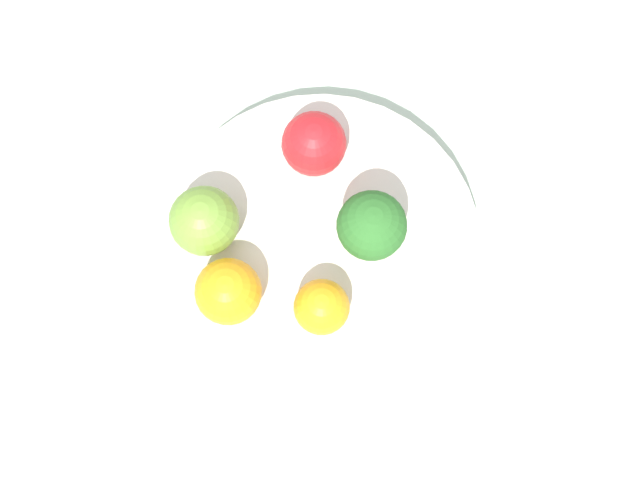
{
  "coord_description": "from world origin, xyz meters",
  "views": [
    {
      "loc": [
        -0.06,
        -0.16,
        0.71
      ],
      "look_at": [
        0.0,
        0.0,
        0.06
      ],
      "focal_mm": 50.0,
      "sensor_mm": 36.0,
      "label": 1
    }
  ],
  "objects_px": {
    "apple_red": "(204,221)",
    "apple_green": "(314,144)",
    "orange_front": "(322,307)",
    "bowl": "(320,249)",
    "orange_back": "(228,292)",
    "broccoli": "(372,227)"
  },
  "relations": [
    {
      "from": "apple_green",
      "to": "orange_back",
      "type": "bearing_deg",
      "value": -139.43
    },
    {
      "from": "apple_red",
      "to": "apple_green",
      "type": "distance_m",
      "value": 0.1
    },
    {
      "from": "orange_back",
      "to": "orange_front",
      "type": "bearing_deg",
      "value": -29.86
    },
    {
      "from": "apple_green",
      "to": "orange_front",
      "type": "xyz_separation_m",
      "value": [
        -0.04,
        -0.12,
        -0.0
      ]
    },
    {
      "from": "bowl",
      "to": "orange_back",
      "type": "distance_m",
      "value": 0.09
    },
    {
      "from": "bowl",
      "to": "apple_red",
      "type": "xyz_separation_m",
      "value": [
        -0.08,
        0.04,
        0.04
      ]
    },
    {
      "from": "broccoli",
      "to": "apple_red",
      "type": "xyz_separation_m",
      "value": [
        -0.11,
        0.05,
        -0.01
      ]
    },
    {
      "from": "bowl",
      "to": "orange_back",
      "type": "xyz_separation_m",
      "value": [
        -0.08,
        -0.02,
        0.04
      ]
    },
    {
      "from": "bowl",
      "to": "broccoli",
      "type": "bearing_deg",
      "value": -18.16
    },
    {
      "from": "apple_red",
      "to": "orange_back",
      "type": "xyz_separation_m",
      "value": [
        -0.0,
        -0.06,
        -0.0
      ]
    },
    {
      "from": "bowl",
      "to": "apple_green",
      "type": "height_order",
      "value": "apple_green"
    },
    {
      "from": "bowl",
      "to": "orange_front",
      "type": "distance_m",
      "value": 0.06
    },
    {
      "from": "apple_red",
      "to": "apple_green",
      "type": "bearing_deg",
      "value": 16.17
    },
    {
      "from": "apple_red",
      "to": "orange_back",
      "type": "height_order",
      "value": "apple_red"
    },
    {
      "from": "bowl",
      "to": "orange_back",
      "type": "relative_size",
      "value": 5.03
    },
    {
      "from": "apple_green",
      "to": "bowl",
      "type": "bearing_deg",
      "value": -107.28
    },
    {
      "from": "apple_red",
      "to": "orange_back",
      "type": "distance_m",
      "value": 0.06
    },
    {
      "from": "apple_red",
      "to": "orange_front",
      "type": "height_order",
      "value": "apple_red"
    },
    {
      "from": "orange_back",
      "to": "apple_green",
      "type": "bearing_deg",
      "value": 40.57
    },
    {
      "from": "apple_red",
      "to": "apple_green",
      "type": "relative_size",
      "value": 1.05
    },
    {
      "from": "orange_front",
      "to": "apple_green",
      "type": "bearing_deg",
      "value": 71.7
    },
    {
      "from": "bowl",
      "to": "orange_back",
      "type": "height_order",
      "value": "orange_back"
    }
  ]
}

